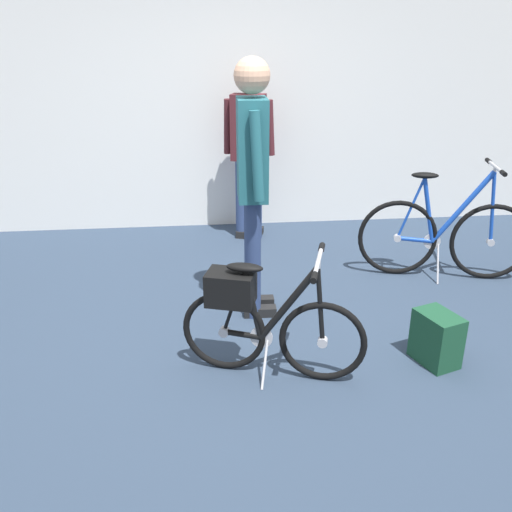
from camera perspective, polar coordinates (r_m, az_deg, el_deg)
The scene contains 7 objects.
ground_plane at distance 3.81m, azimuth -0.12°, elevation -8.70°, with size 8.17×8.17×0.00m, color #2D3D51.
back_wall at distance 5.80m, azimuth -2.77°, elevation 17.90°, with size 8.17×0.10×3.04m, color white.
folding_bike_foreground at distance 3.28m, azimuth 0.45°, elevation -6.49°, with size 1.09×0.55×0.80m.
display_bike_left at distance 4.88m, azimuth 19.06°, elevation 2.04°, with size 1.40×0.52×1.00m.
visitor_near_wall at distance 3.79m, azimuth -0.35°, elevation 8.71°, with size 0.29×0.54×1.83m.
visitor_browsing at distance 5.40m, azimuth -0.78°, elevation 11.59°, with size 0.51×0.34×1.67m.
backpack_on_floor at distance 3.67m, azimuth 18.42°, elevation -8.19°, with size 0.30×0.34×0.34m.
Camera 1 is at (-0.33, -3.25, 1.96)m, focal length 38.23 mm.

